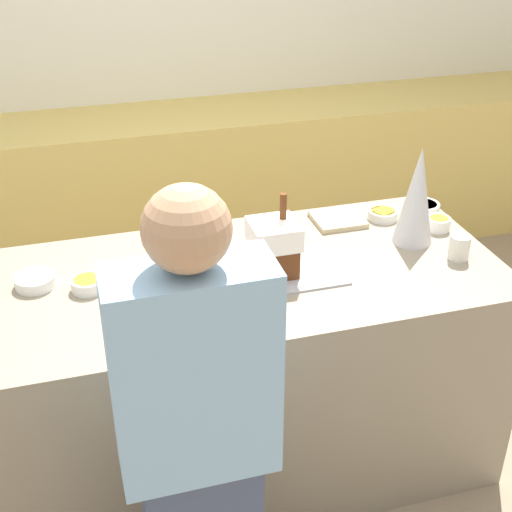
# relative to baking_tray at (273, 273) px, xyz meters

# --- Properties ---
(ground_plane) EXTENTS (12.00, 12.00, 0.00)m
(ground_plane) POSITION_rel_baking_tray_xyz_m (-0.11, 0.04, -0.88)
(ground_plane) COLOR gray
(wall_back) EXTENTS (8.00, 0.05, 2.60)m
(wall_back) POSITION_rel_baking_tray_xyz_m (-0.11, 2.10, 0.42)
(wall_back) COLOR white
(wall_back) RESTS_ON ground_plane
(back_cabinet_block) EXTENTS (6.00, 0.60, 0.90)m
(back_cabinet_block) POSITION_rel_baking_tray_xyz_m (-0.11, 1.77, -0.43)
(back_cabinet_block) COLOR #DBBC60
(back_cabinet_block) RESTS_ON ground_plane
(kitchen_island) EXTENTS (1.86, 0.85, 0.88)m
(kitchen_island) POSITION_rel_baking_tray_xyz_m (-0.11, 0.04, -0.44)
(kitchen_island) COLOR gray
(kitchen_island) RESTS_ON ground_plane
(baking_tray) EXTENTS (0.48, 0.29, 0.01)m
(baking_tray) POSITION_rel_baking_tray_xyz_m (0.00, 0.00, 0.00)
(baking_tray) COLOR #B2B2BC
(baking_tray) RESTS_ON kitchen_island
(gingerbread_house) EXTENTS (0.16, 0.16, 0.28)m
(gingerbread_house) POSITION_rel_baking_tray_xyz_m (0.00, 0.00, 0.11)
(gingerbread_house) COLOR #5B2D14
(gingerbread_house) RESTS_ON baking_tray
(decorative_tree) EXTENTS (0.15, 0.15, 0.38)m
(decorative_tree) POSITION_rel_baking_tray_xyz_m (0.58, 0.09, 0.18)
(decorative_tree) COLOR silver
(decorative_tree) RESTS_ON kitchen_island
(candy_bowl_near_tray_left) EXTENTS (0.11, 0.11, 0.04)m
(candy_bowl_near_tray_left) POSITION_rel_baking_tray_xyz_m (-0.63, 0.07, 0.02)
(candy_bowl_near_tray_left) COLOR white
(candy_bowl_near_tray_left) RESTS_ON kitchen_island
(candy_bowl_near_tray_right) EXTENTS (0.13, 0.13, 0.05)m
(candy_bowl_near_tray_right) POSITION_rel_baking_tray_xyz_m (0.73, 0.28, 0.02)
(candy_bowl_near_tray_right) COLOR white
(candy_bowl_near_tray_right) RESTS_ON kitchen_island
(candy_bowl_far_right) EXTENTS (0.12, 0.12, 0.04)m
(candy_bowl_far_right) POSITION_rel_baking_tray_xyz_m (0.56, 0.30, 0.02)
(candy_bowl_far_right) COLOR silver
(candy_bowl_far_right) RESTS_ON kitchen_island
(candy_bowl_behind_tray) EXTENTS (0.09, 0.09, 0.05)m
(candy_bowl_behind_tray) POSITION_rel_baking_tray_xyz_m (0.72, 0.14, 0.02)
(candy_bowl_behind_tray) COLOR white
(candy_bowl_behind_tray) RESTS_ON kitchen_island
(candy_bowl_far_left) EXTENTS (0.14, 0.14, 0.05)m
(candy_bowl_far_left) POSITION_rel_baking_tray_xyz_m (-0.31, 0.35, 0.02)
(candy_bowl_far_left) COLOR white
(candy_bowl_far_left) RESTS_ON kitchen_island
(candy_bowl_center_rear) EXTENTS (0.14, 0.14, 0.04)m
(candy_bowl_center_rear) POSITION_rel_baking_tray_xyz_m (-0.80, 0.15, 0.02)
(candy_bowl_center_rear) COLOR white
(candy_bowl_center_rear) RESTS_ON kitchen_island
(cookbook) EXTENTS (0.19, 0.18, 0.02)m
(cookbook) POSITION_rel_baking_tray_xyz_m (0.37, 0.32, 0.01)
(cookbook) COLOR #CCB78C
(cookbook) RESTS_ON kitchen_island
(mug) EXTENTS (0.07, 0.07, 0.09)m
(mug) POSITION_rel_baking_tray_xyz_m (0.68, -0.08, 0.04)
(mug) COLOR white
(mug) RESTS_ON kitchen_island
(person) EXTENTS (0.41, 0.51, 1.55)m
(person) POSITION_rel_baking_tray_xyz_m (-0.42, -0.67, -0.08)
(person) COLOR #424C6B
(person) RESTS_ON ground_plane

